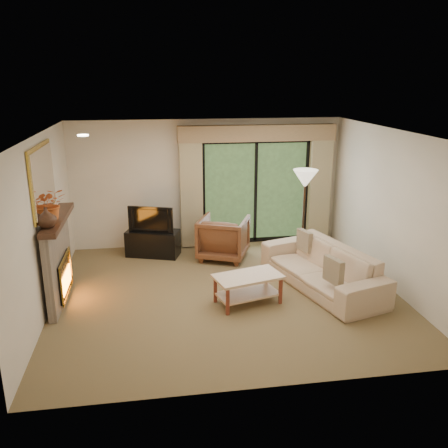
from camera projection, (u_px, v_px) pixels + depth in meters
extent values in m
plane|color=brown|center=(227.00, 293.00, 7.76)|extent=(5.50, 5.50, 0.00)
plane|color=white|center=(227.00, 133.00, 6.98)|extent=(5.50, 5.50, 0.00)
plane|color=beige|center=(207.00, 183.00, 9.73)|extent=(5.00, 0.00, 5.00)
plane|color=beige|center=(265.00, 283.00, 5.01)|extent=(5.00, 0.00, 5.00)
plane|color=beige|center=(43.00, 226.00, 6.97)|extent=(0.00, 5.00, 5.00)
plane|color=beige|center=(392.00, 210.00, 7.78)|extent=(0.00, 5.00, 5.00)
cube|color=tan|center=(191.00, 190.00, 9.56)|extent=(0.45, 0.18, 2.35)
cube|color=tan|center=(319.00, 186.00, 9.95)|extent=(0.45, 0.18, 2.35)
cube|color=#9E7C57|center=(258.00, 133.00, 9.44)|extent=(3.20, 0.24, 0.32)
cube|color=black|center=(153.00, 243.00, 9.35)|extent=(1.11, 0.76, 0.51)
imported|color=black|center=(152.00, 218.00, 9.20)|extent=(0.88, 0.39, 0.51)
imported|color=brown|center=(223.00, 238.00, 9.17)|extent=(1.17, 1.18, 0.83)
imported|color=tan|center=(322.00, 267.00, 7.90)|extent=(1.59, 2.59, 0.71)
cube|color=brown|center=(334.00, 271.00, 7.16)|extent=(0.21, 0.40, 0.39)
cube|color=brown|center=(304.00, 241.00, 8.48)|extent=(0.20, 0.38, 0.37)
imported|color=#3A2216|center=(46.00, 218.00, 6.61)|extent=(0.30, 0.30, 0.29)
imported|color=#CC5C25|center=(51.00, 204.00, 6.96)|extent=(0.49, 0.45, 0.48)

